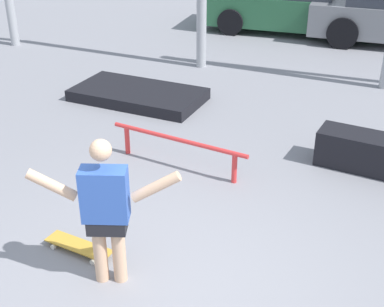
% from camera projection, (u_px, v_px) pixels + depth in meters
% --- Properties ---
extents(ground_plane, '(36.00, 36.00, 0.00)m').
position_uv_depth(ground_plane, '(152.00, 292.00, 5.10)').
color(ground_plane, gray).
extents(skateboarder, '(1.36, 0.53, 1.53)m').
position_uv_depth(skateboarder, '(106.00, 208.00, 4.89)').
color(skateboarder, '#DBAD89').
rests_on(skateboarder, ground_plane).
extents(skateboard, '(0.79, 0.33, 0.08)m').
position_uv_depth(skateboard, '(79.00, 246.00, 5.64)').
color(skateboard, gold).
rests_on(skateboard, ground_plane).
extents(manual_pad, '(2.35, 1.36, 0.20)m').
position_uv_depth(manual_pad, '(138.00, 95.00, 9.42)').
color(manual_pad, black).
rests_on(manual_pad, ground_plane).
extents(grind_rail, '(2.03, 0.38, 0.44)m').
position_uv_depth(grind_rail, '(178.00, 145.00, 7.14)').
color(grind_rail, red).
rests_on(grind_rail, ground_plane).
extents(parked_car_green, '(4.40, 2.06, 1.37)m').
position_uv_depth(parked_car_green, '(290.00, 4.00, 13.40)').
color(parked_car_green, '#28603D').
rests_on(parked_car_green, ground_plane).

